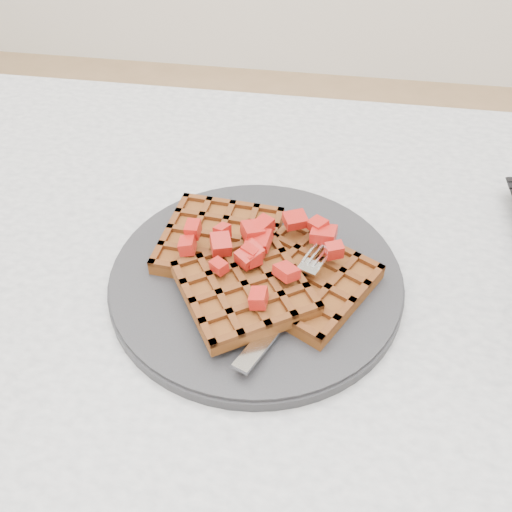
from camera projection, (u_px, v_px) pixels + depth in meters
The scene contains 5 objects.
table at pixel (294, 351), 0.68m from camera, with size 1.20×0.80×0.75m.
plate at pixel (256, 278), 0.59m from camera, with size 0.30×0.30×0.02m, color #252427.
waffles at pixel (256, 268), 0.58m from camera, with size 0.24×0.22×0.03m.
strawberry_pile at pixel (256, 246), 0.56m from camera, with size 0.15×0.15×0.02m, color #910604, non-canonical shape.
fork at pixel (293, 301), 0.55m from camera, with size 0.02×0.18×0.02m, color silver, non-canonical shape.
Camera 1 is at (0.02, -0.41, 1.19)m, focal length 40.00 mm.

